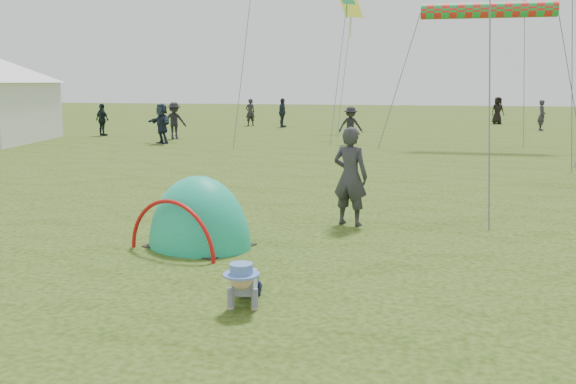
# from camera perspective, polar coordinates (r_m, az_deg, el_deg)

# --- Properties ---
(ground) EXTENTS (140.00, 140.00, 0.00)m
(ground) POSITION_cam_1_polar(r_m,az_deg,el_deg) (8.04, 3.37, -10.03)
(ground) COLOR #193707
(crawling_toddler) EXTENTS (0.67, 0.87, 0.61)m
(crawling_toddler) POSITION_cam_1_polar(r_m,az_deg,el_deg) (7.95, -3.92, -7.94)
(crawling_toddler) COLOR black
(crawling_toddler) RESTS_ON ground
(popup_tent) EXTENTS (2.26, 2.07, 2.38)m
(popup_tent) POSITION_cam_1_polar(r_m,az_deg,el_deg) (10.91, -7.85, -4.76)
(popup_tent) COLOR teal
(popup_tent) RESTS_ON ground
(standing_adult) EXTENTS (0.79, 0.64, 1.89)m
(standing_adult) POSITION_cam_1_polar(r_m,az_deg,el_deg) (12.26, 5.56, 1.40)
(standing_adult) COLOR #302F34
(standing_adult) RESTS_ON ground
(crowd_person_0) EXTENTS (0.73, 0.68, 1.68)m
(crowd_person_0) POSITION_cam_1_polar(r_m,az_deg,el_deg) (40.50, -3.38, 7.08)
(crowd_person_0) COLOR #262529
(crowd_person_0) RESTS_ON ground
(crowd_person_2) EXTENTS (1.04, 0.78, 1.64)m
(crowd_person_2) POSITION_cam_1_polar(r_m,az_deg,el_deg) (34.12, -16.17, 6.19)
(crowd_person_2) COLOR black
(crowd_person_2) RESTS_ON ground
(crowd_person_3) EXTENTS (1.30, 1.21, 1.76)m
(crowd_person_3) POSITION_cam_1_polar(r_m,az_deg,el_deg) (31.52, -10.07, 6.26)
(crowd_person_3) COLOR black
(crowd_person_3) RESTS_ON ground
(crowd_person_4) EXTENTS (1.01, 0.86, 1.76)m
(crowd_person_4) POSITION_cam_1_polar(r_m,az_deg,el_deg) (44.41, 18.14, 6.91)
(crowd_person_4) COLOR black
(crowd_person_4) RESTS_ON ground
(crowd_person_6) EXTENTS (0.46, 0.66, 1.71)m
(crowd_person_6) POSITION_cam_1_polar(r_m,az_deg,el_deg) (39.46, 21.63, 6.38)
(crowd_person_6) COLOR #2E2E36
(crowd_person_6) RESTS_ON ground
(crowd_person_11) EXTENTS (1.63, 1.43, 1.78)m
(crowd_person_11) POSITION_cam_1_polar(r_m,az_deg,el_deg) (29.18, -11.16, 5.99)
(crowd_person_11) COLOR #1E2A3A
(crowd_person_11) RESTS_ON ground
(crowd_person_14) EXTENTS (0.54, 1.07, 1.76)m
(crowd_person_14) POSITION_cam_1_polar(r_m,az_deg,el_deg) (39.10, -0.51, 7.06)
(crowd_person_14) COLOR #25313F
(crowd_person_14) RESTS_ON ground
(crowd_person_15) EXTENTS (1.21, 0.94, 1.65)m
(crowd_person_15) POSITION_cam_1_polar(r_m,az_deg,el_deg) (28.38, 5.58, 5.89)
(crowd_person_15) COLOR black
(crowd_person_15) RESTS_ON ground
(rainbow_tube_kite) EXTENTS (5.39, 0.64, 0.64)m
(rainbow_tube_kite) POSITION_cam_1_polar(r_m,az_deg,el_deg) (28.54, 17.35, 15.16)
(rainbow_tube_kite) COLOR red
(diamond_kite_2) EXTENTS (1.36, 1.36, 1.11)m
(diamond_kite_2) POSITION_cam_1_polar(r_m,az_deg,el_deg) (37.09, 5.64, 15.99)
(diamond_kite_2) COLOR #D3E925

